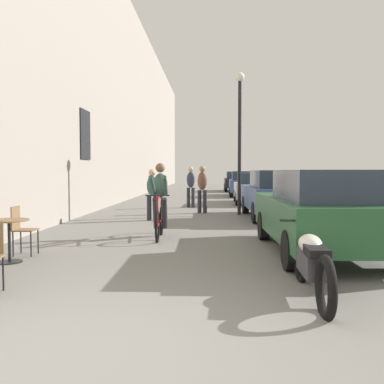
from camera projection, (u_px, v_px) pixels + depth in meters
The scene contains 15 objects.
ground_plane at pixel (76, 354), 3.50m from camera, with size 88.00×88.00×0.00m, color slate.
building_facade_left at pixel (100, 78), 17.34m from camera, with size 0.54×68.00×10.74m.
cafe_table_mid at pixel (9, 231), 6.98m from camera, with size 0.64×0.64×0.72m.
cafe_chair_mid_toward_wall at pixel (21, 227), 7.60m from camera, with size 0.39×0.39×0.89m.
cyclist_on_bicycle at pixel (160, 202), 9.61m from camera, with size 0.52×1.76×1.74m.
pedestrian_near at pixel (152, 192), 12.90m from camera, with size 0.36×0.27×1.59m.
pedestrian_mid at pixel (202, 187), 15.09m from camera, with size 0.34×0.24×1.71m.
pedestrian_far at pixel (191, 185), 17.40m from camera, with size 0.37×0.29×1.70m.
street_lamp at pixel (240, 125), 14.43m from camera, with size 0.32×0.32×4.90m.
parked_car_nearest at pixel (321, 211), 7.68m from camera, with size 1.90×4.38×1.55m.
parked_car_second at pixel (276, 194), 13.41m from camera, with size 1.91×4.38×1.55m.
parked_car_third at pixel (253, 188), 19.53m from camera, with size 1.80×4.07×1.43m.
parked_car_fourth at pixel (244, 183), 25.28m from camera, with size 1.89×4.27×1.50m.
parked_car_fifth at pixel (236, 181), 31.26m from camera, with size 1.80×4.17×1.47m.
parked_motorcycle at pixel (312, 263), 5.11m from camera, with size 0.62×2.15×0.92m.
Camera 1 is at (1.12, -3.38, 1.53)m, focal length 39.25 mm.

